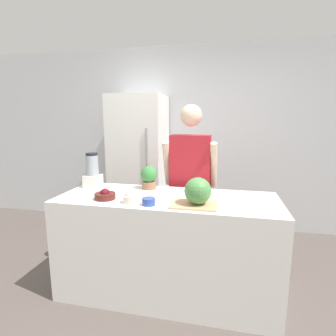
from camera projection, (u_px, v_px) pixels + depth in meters
The scene contains 12 objects.
ground_plane at pixel (158, 318), 2.10m from camera, with size 14.00×14.00×0.00m, color #564C47.
wall_back at pixel (192, 139), 3.83m from camera, with size 8.00×0.06×2.60m.
counter_island at pixel (167, 245), 2.36m from camera, with size 1.90×0.72×0.91m.
refrigerator at pixel (139, 165), 3.68m from camera, with size 0.72×0.68×1.90m.
person at pixel (190, 184), 2.80m from camera, with size 0.56×0.27×1.73m.
cutting_board at pixel (194, 205), 2.05m from camera, with size 0.36×0.25×0.01m.
watermelon at pixel (198, 191), 2.03m from camera, with size 0.21×0.21×0.21m.
bowl_cherries at pixel (105, 195), 2.22m from camera, with size 0.18×0.18×0.09m.
bowl_cream at pixel (131, 197), 2.12m from camera, with size 0.13×0.13×0.11m.
bowl_small_blue at pixel (149, 202), 2.06m from camera, with size 0.10×0.10×0.06m.
blender at pixel (93, 172), 2.60m from camera, with size 0.15×0.15×0.34m.
potted_plant at pixel (149, 177), 2.53m from camera, with size 0.16×0.16×0.22m.
Camera 1 is at (0.47, -1.79, 1.57)m, focal length 28.00 mm.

